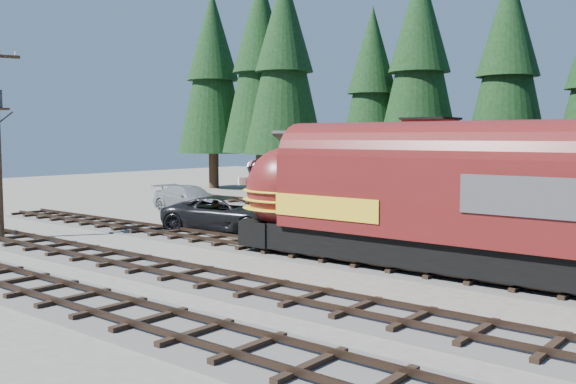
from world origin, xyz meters
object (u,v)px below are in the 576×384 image
Objects in this scene: depot at (416,179)px; pickup_truck_b at (190,199)px; pickup_truck_a at (226,214)px; caboose at (414,173)px; locomotive at (396,204)px.

pickup_truck_b is at bearing 177.60° from depot.
caboose is at bearing -41.93° from pickup_truck_a.
depot reaches higher than pickup_truck_b.
pickup_truck_a is (-4.94, -11.29, -1.86)m from caboose.
pickup_truck_a is 9.04m from pickup_truck_b.
caboose is (-4.13, 7.50, -0.18)m from depot.
locomotive is 2.54× the size of pickup_truck_b.
caboose reaches higher than pickup_truck_b.
pickup_truck_b is at bearing 41.84° from pickup_truck_a.
caboose is 1.80× the size of pickup_truck_b.
caboose is at bearing -55.72° from pickup_truck_b.
pickup_truck_b is at bearing -152.02° from caboose.
locomotive is 2.31× the size of pickup_truck_a.
locomotive reaches higher than pickup_truck_b.
depot is 2.11× the size of pickup_truck_b.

